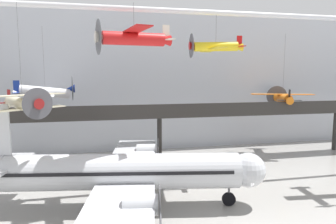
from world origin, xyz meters
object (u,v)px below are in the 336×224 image
object	(u,v)px
suspended_plane_white_twin	(45,92)
suspended_plane_orange_highwing	(283,98)
suspended_plane_yellow_lowwing	(216,47)
suspended_plane_cream_biplane	(23,104)
suspended_plane_red_highwing	(134,38)
airliner_silver_main	(117,172)

from	to	relation	value
suspended_plane_white_twin	suspended_plane_orange_highwing	size ratio (longest dim) A/B	0.86
suspended_plane_yellow_lowwing	suspended_plane_cream_biplane	size ratio (longest dim) A/B	0.75
suspended_plane_red_highwing	suspended_plane_cream_biplane	world-z (taller)	suspended_plane_red_highwing
suspended_plane_white_twin	suspended_plane_cream_biplane	xyz separation A→B (m)	(0.43, -13.62, -0.32)
suspended_plane_red_highwing	suspended_plane_yellow_lowwing	world-z (taller)	same
suspended_plane_cream_biplane	suspended_plane_red_highwing	bearing A→B (deg)	44.19
suspended_plane_orange_highwing	suspended_plane_cream_biplane	world-z (taller)	suspended_plane_cream_biplane
airliner_silver_main	suspended_plane_white_twin	bearing A→B (deg)	129.04
suspended_plane_orange_highwing	suspended_plane_yellow_lowwing	size ratio (longest dim) A/B	1.53
suspended_plane_orange_highwing	suspended_plane_red_highwing	distance (m)	30.04
suspended_plane_cream_biplane	suspended_plane_orange_highwing	bearing A→B (deg)	71.88
suspended_plane_orange_highwing	suspended_plane_yellow_lowwing	xyz separation A→B (m)	(-15.59, -10.35, 6.90)
suspended_plane_cream_biplane	airliner_silver_main	bearing A→B (deg)	36.63
suspended_plane_red_highwing	suspended_plane_yellow_lowwing	size ratio (longest dim) A/B	1.17
airliner_silver_main	suspended_plane_orange_highwing	bearing A→B (deg)	39.33
suspended_plane_orange_highwing	suspended_plane_cream_biplane	size ratio (longest dim) A/B	1.14
suspended_plane_orange_highwing	suspended_plane_yellow_lowwing	bearing A→B (deg)	141.45
suspended_plane_white_twin	suspended_plane_red_highwing	bearing A→B (deg)	-62.50
airliner_silver_main	suspended_plane_red_highwing	bearing A→B (deg)	35.73
suspended_plane_white_twin	suspended_plane_orange_highwing	bearing A→B (deg)	-9.01
suspended_plane_red_highwing	suspended_plane_orange_highwing	bearing A→B (deg)	-160.48
suspended_plane_white_twin	airliner_silver_main	bearing A→B (deg)	-69.02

